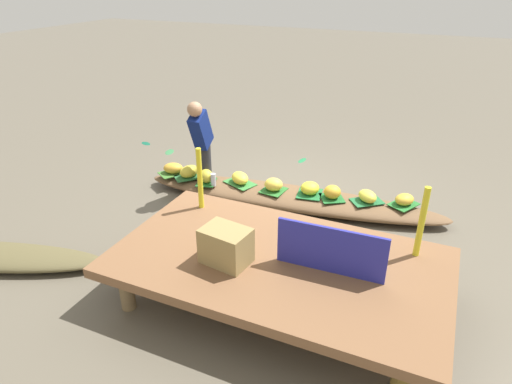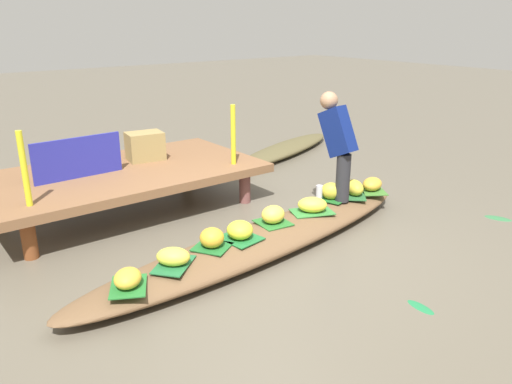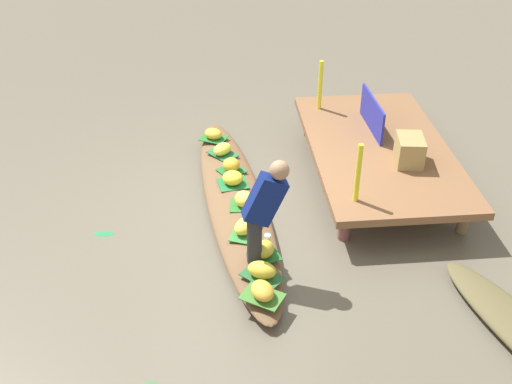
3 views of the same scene
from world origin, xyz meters
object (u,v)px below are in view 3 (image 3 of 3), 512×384
object	(u,v)px
banana_bunch_5	(231,165)
produce_crate	(410,150)
banana_bunch_4	(222,149)
banana_bunch_0	(213,134)
banana_bunch_2	(264,249)
water_bottle	(267,242)
market_banner	(372,114)
banana_bunch_6	(246,226)
vendor_boat	(236,203)
banana_bunch_3	(233,178)
banana_bunch_7	(262,270)
banana_bunch_8	(262,291)
banana_bunch_1	(244,199)
vendor_person	(264,207)

from	to	relation	value
banana_bunch_5	produce_crate	size ratio (longest dim) A/B	0.52
banana_bunch_4	banana_bunch_5	bearing A→B (deg)	12.19
banana_bunch_0	banana_bunch_2	world-z (taller)	banana_bunch_2
water_bottle	market_banner	bearing A→B (deg)	142.16
banana_bunch_5	banana_bunch_4	bearing A→B (deg)	-167.81
banana_bunch_4	banana_bunch_6	xyz separation A→B (m)	(1.79, 0.18, 0.01)
vendor_boat	banana_bunch_6	bearing A→B (deg)	-0.34
banana_bunch_3	banana_bunch_6	world-z (taller)	banana_bunch_3
market_banner	vendor_boat	bearing A→B (deg)	-62.77
water_bottle	banana_bunch_0	bearing A→B (deg)	-168.78
banana_bunch_6	banana_bunch_7	size ratio (longest dim) A/B	1.04
banana_bunch_8	water_bottle	distance (m)	0.77
vendor_boat	water_bottle	bearing A→B (deg)	9.51
banana_bunch_1	banana_bunch_6	distance (m)	0.53
banana_bunch_4	banana_bunch_7	distance (m)	2.58
banana_bunch_8	market_banner	xyz separation A→B (m)	(-2.90, 1.80, 0.42)
banana_bunch_5	banana_bunch_8	bearing A→B (deg)	3.98
banana_bunch_2	banana_bunch_6	distance (m)	0.49
banana_bunch_0	banana_bunch_4	size ratio (longest dim) A/B	0.91
banana_bunch_5	produce_crate	world-z (taller)	produce_crate
banana_bunch_5	banana_bunch_7	distance (m)	2.12
banana_bunch_5	banana_bunch_2	bearing A→B (deg)	7.97
banana_bunch_2	banana_bunch_7	xyz separation A→B (m)	(0.32, -0.06, -0.01)
banana_bunch_6	produce_crate	size ratio (longest dim) A/B	0.71
banana_bunch_1	banana_bunch_4	world-z (taller)	banana_bunch_1
banana_bunch_1	banana_bunch_3	world-z (taller)	banana_bunch_1
banana_bunch_7	vendor_person	world-z (taller)	vendor_person
banana_bunch_3	banana_bunch_7	size ratio (longest dim) A/B	0.87
banana_bunch_2	banana_bunch_5	bearing A→B (deg)	-172.03
banana_bunch_2	banana_bunch_4	distance (m)	2.27
vendor_person	water_bottle	xyz separation A→B (m)	(-0.19, 0.06, -0.60)
banana_bunch_2	vendor_person	bearing A→B (deg)	-15.09
banana_bunch_3	banana_bunch_8	bearing A→B (deg)	4.59
banana_bunch_5	produce_crate	bearing A→B (deg)	78.72
banana_bunch_0	banana_bunch_4	world-z (taller)	banana_bunch_4
banana_bunch_7	banana_bunch_8	world-z (taller)	banana_bunch_7
banana_bunch_2	water_bottle	xyz separation A→B (m)	(-0.14, 0.05, -0.01)
banana_bunch_5	banana_bunch_7	bearing A→B (deg)	5.19
vendor_boat	banana_bunch_2	size ratio (longest dim) A/B	18.39
banana_bunch_1	banana_bunch_2	world-z (taller)	banana_bunch_2
banana_bunch_3	banana_bunch_8	distance (m)	2.11
vendor_boat	produce_crate	xyz separation A→B (m)	(-0.15, 2.20, 0.56)
vendor_boat	banana_bunch_2	bearing A→B (deg)	5.52
vendor_boat	banana_bunch_1	xyz separation A→B (m)	(0.21, 0.09, 0.20)
banana_bunch_0	produce_crate	world-z (taller)	produce_crate
banana_bunch_3	banana_bunch_7	xyz separation A→B (m)	(1.80, 0.19, 0.00)
banana_bunch_1	banana_bunch_8	world-z (taller)	banana_bunch_1
banana_bunch_5	banana_bunch_8	size ratio (longest dim) A/B	0.78
banana_bunch_8	banana_bunch_4	bearing A→B (deg)	-174.71
banana_bunch_0	vendor_person	size ratio (longest dim) A/B	0.21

